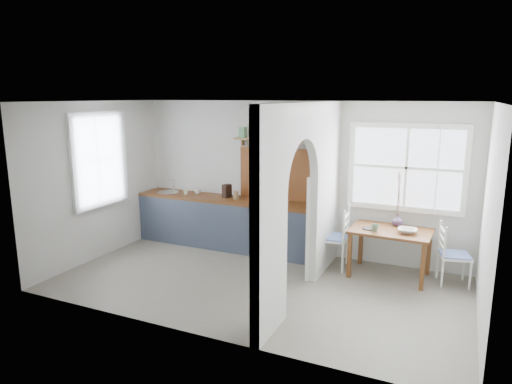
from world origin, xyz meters
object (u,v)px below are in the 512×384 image
at_px(chair_right, 455,254).
at_px(vase, 398,220).
at_px(dining_table, 389,253).
at_px(chair_left, 332,237).
at_px(kettle, 312,201).

height_order(chair_right, vase, vase).
bearing_deg(dining_table, chair_right, 7.27).
xyz_separation_m(chair_right, vase, (-0.84, 0.19, 0.36)).
height_order(dining_table, chair_right, chair_right).
height_order(dining_table, chair_left, chair_left).
bearing_deg(dining_table, chair_left, -177.77).
distance_m(chair_left, kettle, 0.65).
xyz_separation_m(dining_table, vase, (0.05, 0.26, 0.45)).
distance_m(dining_table, chair_left, 0.90).
relative_size(chair_right, kettle, 3.55).
bearing_deg(kettle, chair_left, -26.13).
distance_m(chair_left, vase, 1.02).
height_order(dining_table, vase, vase).
relative_size(chair_left, kettle, 3.96).
height_order(dining_table, kettle, kettle).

